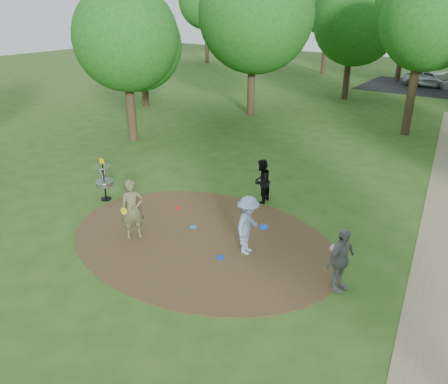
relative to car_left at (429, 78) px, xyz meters
The scene contains 12 objects.
ground 30.46m from the car_left, 89.77° to the right, with size 100.00×100.00×0.00m, color #2D5119.
dirt_clearing 30.46m from the car_left, 89.77° to the right, with size 8.40×8.40×0.02m, color #47301C.
player_observer_with_disc 31.51m from the car_left, 92.88° to the right, with size 0.75×0.80×1.83m.
player_throwing_with_disc 30.33m from the car_left, 86.89° to the right, with size 1.09×1.20×1.71m.
player_walking_with_disc 27.16m from the car_left, 89.51° to the right, with size 0.64×0.80×1.56m.
player_waiting_with_disc 30.76m from the car_left, 81.85° to the right, with size 0.66×1.04×1.66m.
disc_ground_cyan 30.04m from the car_left, 90.96° to the right, with size 0.22×0.22×0.02m, color #1786BF.
disc_ground_blue 31.00m from the car_left, 87.76° to the right, with size 0.22×0.22×0.02m, color #0D37E0.
disc_ground_red 29.31m from the car_left, 93.48° to the right, with size 0.22×0.22×0.02m, color red.
car_left is the anchor object (origin of this frame).
disc_golf_basket 30.47m from the car_left, 98.26° to the right, with size 0.63×0.63×1.54m.
tree_ring 21.76m from the car_left, 83.23° to the right, with size 37.26×45.77×8.99m.
Camera 1 is at (7.06, -8.83, 6.48)m, focal length 35.00 mm.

